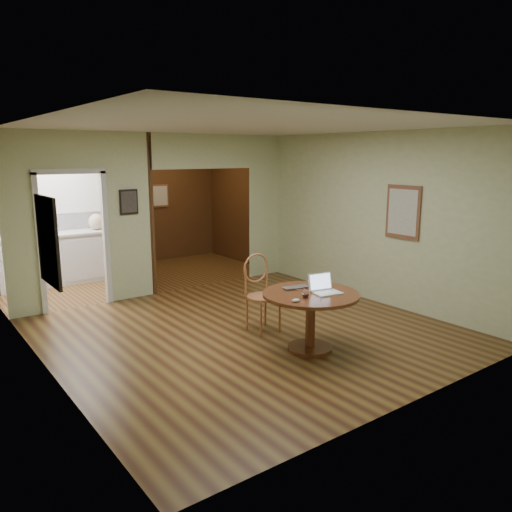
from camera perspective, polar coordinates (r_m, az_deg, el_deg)
floor at (r=6.79m, az=-0.72°, el=-8.69°), size 5.00×5.00×0.00m
room_shell at (r=8.95m, az=-14.98°, el=4.34°), size 5.20×7.50×5.00m
dining_table at (r=6.06m, az=6.27°, el=-5.92°), size 1.16×1.16×0.72m
chair at (r=6.72m, az=0.51°, el=-3.70°), size 0.44×0.44×1.04m
open_laptop at (r=6.03m, az=7.78°, el=-3.58°), size 0.36×0.33×0.23m
closed_laptop at (r=6.14m, az=4.78°, el=-3.71°), size 0.36×0.27×0.03m
mouse at (r=5.62m, az=4.58°, el=-5.08°), size 0.11×0.08×0.04m
wine_glass at (r=5.79m, az=5.69°, el=-4.27°), size 0.09×0.09×0.10m
pen at (r=5.76m, az=7.37°, el=-4.90°), size 0.10×0.10×0.01m
kitchen_cabinet at (r=9.84m, az=-21.89°, el=-0.29°), size 2.06×0.60×0.94m
grocery_bag at (r=9.96m, az=-17.80°, el=3.74°), size 0.38×0.35×0.30m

